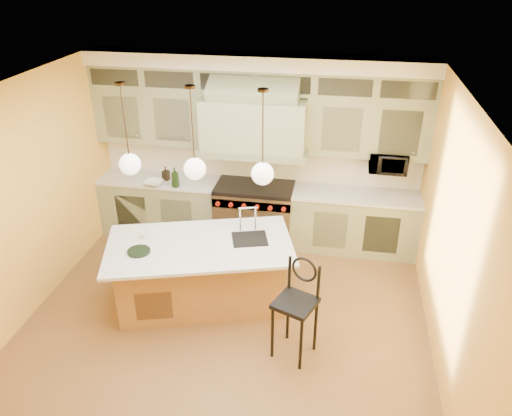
% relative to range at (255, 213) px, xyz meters
% --- Properties ---
extents(floor, '(5.00, 5.00, 0.00)m').
position_rel_range_xyz_m(floor, '(0.00, -2.14, -0.49)').
color(floor, brown).
rests_on(floor, ground).
extents(ceiling, '(5.00, 5.00, 0.00)m').
position_rel_range_xyz_m(ceiling, '(0.00, -2.14, 2.41)').
color(ceiling, white).
rests_on(ceiling, wall_back).
extents(wall_back, '(5.00, 0.00, 5.00)m').
position_rel_range_xyz_m(wall_back, '(0.00, 0.36, 0.96)').
color(wall_back, gold).
rests_on(wall_back, ground).
extents(wall_front, '(5.00, 0.00, 5.00)m').
position_rel_range_xyz_m(wall_front, '(0.00, -4.64, 0.96)').
color(wall_front, gold).
rests_on(wall_front, ground).
extents(wall_left, '(0.00, 5.00, 5.00)m').
position_rel_range_xyz_m(wall_left, '(-2.50, -2.14, 0.96)').
color(wall_left, gold).
rests_on(wall_left, ground).
extents(wall_right, '(0.00, 5.00, 5.00)m').
position_rel_range_xyz_m(wall_right, '(2.50, -2.14, 0.96)').
color(wall_right, gold).
rests_on(wall_right, ground).
extents(back_cabinetry, '(5.00, 0.77, 2.90)m').
position_rel_range_xyz_m(back_cabinetry, '(0.00, 0.09, 0.94)').
color(back_cabinetry, gray).
rests_on(back_cabinetry, floor).
extents(range, '(1.20, 0.74, 0.96)m').
position_rel_range_xyz_m(range, '(0.00, 0.00, 0.00)').
color(range, silver).
rests_on(range, floor).
extents(kitchen_island, '(2.57, 1.85, 1.35)m').
position_rel_range_xyz_m(kitchen_island, '(-0.39, -1.69, -0.01)').
color(kitchen_island, olive).
rests_on(kitchen_island, floor).
extents(counter_stool, '(0.56, 0.56, 1.22)m').
position_rel_range_xyz_m(counter_stool, '(0.91, -2.41, 0.21)').
color(counter_stool, black).
rests_on(counter_stool, floor).
extents(microwave, '(0.54, 0.37, 0.30)m').
position_rel_range_xyz_m(microwave, '(1.95, 0.11, 0.96)').
color(microwave, black).
rests_on(microwave, back_cabinetry).
extents(oil_bottle_a, '(0.14, 0.14, 0.32)m').
position_rel_range_xyz_m(oil_bottle_a, '(-1.19, -0.22, 0.61)').
color(oil_bottle_a, black).
rests_on(oil_bottle_a, back_cabinetry).
extents(oil_bottle_b, '(0.11, 0.12, 0.22)m').
position_rel_range_xyz_m(oil_bottle_b, '(-1.43, 0.01, 0.56)').
color(oil_bottle_b, black).
rests_on(oil_bottle_b, back_cabinetry).
extents(fruit_bowl, '(0.32, 0.32, 0.07)m').
position_rel_range_xyz_m(fruit_bowl, '(-1.55, -0.22, 0.49)').
color(fruit_bowl, silver).
rests_on(fruit_bowl, back_cabinetry).
extents(cup, '(0.10, 0.10, 0.09)m').
position_rel_range_xyz_m(cup, '(-1.12, -1.72, 0.48)').
color(cup, silver).
rests_on(cup, kitchen_island).
extents(pendant_left, '(0.26, 0.26, 1.11)m').
position_rel_range_xyz_m(pendant_left, '(-1.20, -1.69, 1.46)').
color(pendant_left, '#2D2319').
rests_on(pendant_left, ceiling).
extents(pendant_center, '(0.26, 0.26, 1.11)m').
position_rel_range_xyz_m(pendant_center, '(-0.40, -1.69, 1.46)').
color(pendant_center, '#2D2319').
rests_on(pendant_center, ceiling).
extents(pendant_right, '(0.26, 0.26, 1.11)m').
position_rel_range_xyz_m(pendant_right, '(0.40, -1.69, 1.46)').
color(pendant_right, '#2D2319').
rests_on(pendant_right, ceiling).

